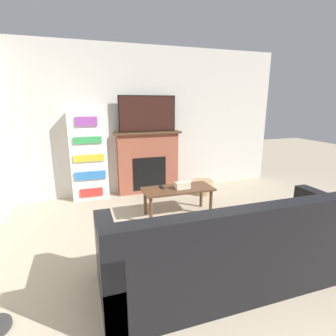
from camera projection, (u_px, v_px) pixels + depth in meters
name	position (u px, v px, depth m)	size (l,w,h in m)	color
wall_back	(141.00, 122.00, 4.93)	(5.57, 0.06, 2.70)	beige
fireplace	(148.00, 162.00, 5.00)	(1.25, 0.28, 1.17)	brown
tv	(147.00, 114.00, 4.76)	(1.06, 0.03, 0.65)	black
couch	(236.00, 251.00, 2.54)	(2.59, 0.91, 0.90)	black
coffee_table	(178.00, 192.00, 4.02)	(1.08, 0.46, 0.43)	brown
tissue_box	(183.00, 185.00, 3.98)	(0.22, 0.12, 0.10)	beige
remote_control	(162.00, 187.00, 4.02)	(0.04, 0.15, 0.02)	black
bookshelf	(89.00, 157.00, 4.61)	(0.62, 0.29, 1.55)	white
storage_basket	(203.00, 187.00, 5.02)	(0.39, 0.39, 0.25)	tan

